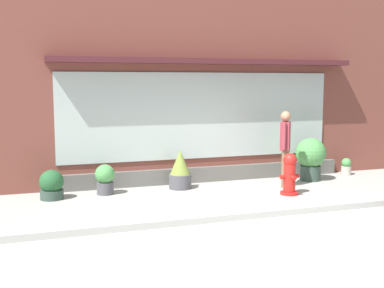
{
  "coord_description": "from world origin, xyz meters",
  "views": [
    {
      "loc": [
        -3.99,
        -7.75,
        2.37
      ],
      "look_at": [
        -0.96,
        1.2,
        1.16
      ],
      "focal_mm": 45.59,
      "sensor_mm": 36.0,
      "label": 1
    }
  ],
  "objects_px": {
    "pedestrian_with_handbag": "(285,143)",
    "potted_plant_near_hydrant": "(346,166)",
    "fire_hydrant": "(290,174)",
    "potted_plant_by_entrance": "(105,179)",
    "potted_plant_window_center": "(52,185)",
    "potted_plant_trailing_edge": "(311,157)",
    "potted_plant_doorstep": "(180,170)"
  },
  "relations": [
    {
      "from": "fire_hydrant",
      "to": "pedestrian_with_handbag",
      "type": "relative_size",
      "value": 0.51
    },
    {
      "from": "pedestrian_with_handbag",
      "to": "potted_plant_trailing_edge",
      "type": "bearing_deg",
      "value": -28.54
    },
    {
      "from": "fire_hydrant",
      "to": "potted_plant_trailing_edge",
      "type": "bearing_deg",
      "value": 43.26
    },
    {
      "from": "potted_plant_by_entrance",
      "to": "potted_plant_window_center",
      "type": "xyz_separation_m",
      "value": [
        -1.09,
        -0.09,
        -0.04
      ]
    },
    {
      "from": "fire_hydrant",
      "to": "potted_plant_near_hydrant",
      "type": "relative_size",
      "value": 2.05
    },
    {
      "from": "fire_hydrant",
      "to": "potted_plant_window_center",
      "type": "bearing_deg",
      "value": 166.01
    },
    {
      "from": "potted_plant_trailing_edge",
      "to": "potted_plant_by_entrance",
      "type": "xyz_separation_m",
      "value": [
        -4.92,
        0.11,
        -0.24
      ]
    },
    {
      "from": "fire_hydrant",
      "to": "potted_plant_near_hydrant",
      "type": "bearing_deg",
      "value": 30.58
    },
    {
      "from": "potted_plant_window_center",
      "to": "potted_plant_doorstep",
      "type": "xyz_separation_m",
      "value": [
        2.76,
        0.11,
        0.12
      ]
    },
    {
      "from": "pedestrian_with_handbag",
      "to": "potted_plant_near_hydrant",
      "type": "xyz_separation_m",
      "value": [
        2.22,
        0.77,
        -0.79
      ]
    },
    {
      "from": "potted_plant_by_entrance",
      "to": "potted_plant_near_hydrant",
      "type": "distance_m",
      "value": 6.18
    },
    {
      "from": "fire_hydrant",
      "to": "potted_plant_by_entrance",
      "type": "distance_m",
      "value": 3.9
    },
    {
      "from": "potted_plant_trailing_edge",
      "to": "potted_plant_doorstep",
      "type": "height_order",
      "value": "potted_plant_trailing_edge"
    },
    {
      "from": "potted_plant_trailing_edge",
      "to": "pedestrian_with_handbag",
      "type": "bearing_deg",
      "value": -154.38
    },
    {
      "from": "fire_hydrant",
      "to": "potted_plant_doorstep",
      "type": "bearing_deg",
      "value": 147.04
    },
    {
      "from": "fire_hydrant",
      "to": "potted_plant_near_hydrant",
      "type": "height_order",
      "value": "fire_hydrant"
    },
    {
      "from": "potted_plant_window_center",
      "to": "potted_plant_by_entrance",
      "type": "bearing_deg",
      "value": 4.61
    },
    {
      "from": "potted_plant_by_entrance",
      "to": "potted_plant_window_center",
      "type": "height_order",
      "value": "potted_plant_by_entrance"
    },
    {
      "from": "potted_plant_doorstep",
      "to": "pedestrian_with_handbag",
      "type": "bearing_deg",
      "value": -14.53
    },
    {
      "from": "potted_plant_by_entrance",
      "to": "potted_plant_near_hydrant",
      "type": "xyz_separation_m",
      "value": [
        6.18,
        0.2,
        -0.12
      ]
    },
    {
      "from": "potted_plant_by_entrance",
      "to": "potted_plant_window_center",
      "type": "relative_size",
      "value": 1.06
    },
    {
      "from": "potted_plant_trailing_edge",
      "to": "potted_plant_by_entrance",
      "type": "relative_size",
      "value": 1.61
    },
    {
      "from": "pedestrian_with_handbag",
      "to": "potted_plant_by_entrance",
      "type": "bearing_deg",
      "value": 117.67
    },
    {
      "from": "potted_plant_trailing_edge",
      "to": "potted_plant_window_center",
      "type": "bearing_deg",
      "value": 179.81
    },
    {
      "from": "potted_plant_near_hydrant",
      "to": "potted_plant_doorstep",
      "type": "bearing_deg",
      "value": -177.79
    },
    {
      "from": "potted_plant_trailing_edge",
      "to": "potted_plant_doorstep",
      "type": "distance_m",
      "value": 3.26
    },
    {
      "from": "potted_plant_by_entrance",
      "to": "potted_plant_near_hydrant",
      "type": "height_order",
      "value": "potted_plant_by_entrance"
    },
    {
      "from": "potted_plant_trailing_edge",
      "to": "potted_plant_doorstep",
      "type": "relative_size",
      "value": 1.18
    },
    {
      "from": "fire_hydrant",
      "to": "potted_plant_by_entrance",
      "type": "height_order",
      "value": "fire_hydrant"
    },
    {
      "from": "potted_plant_window_center",
      "to": "potted_plant_near_hydrant",
      "type": "xyz_separation_m",
      "value": [
        7.27,
        0.29,
        -0.08
      ]
    },
    {
      "from": "potted_plant_doorstep",
      "to": "potted_plant_near_hydrant",
      "type": "bearing_deg",
      "value": 2.21
    },
    {
      "from": "fire_hydrant",
      "to": "potted_plant_trailing_edge",
      "type": "height_order",
      "value": "potted_plant_trailing_edge"
    }
  ]
}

